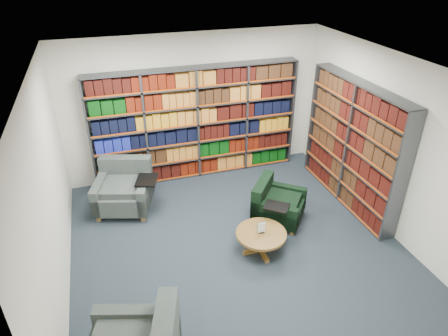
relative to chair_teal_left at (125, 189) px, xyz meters
name	(u,v)px	position (x,y,z in m)	size (l,w,h in m)	color
room_shell	(237,166)	(1.53, -1.61, 1.06)	(5.02, 5.02, 2.82)	black
bookshelf_back	(197,124)	(1.53, 0.73, 0.76)	(4.00, 0.28, 2.20)	#47494F
bookshelf_right	(352,145)	(3.88, -1.01, 0.76)	(0.28, 2.50, 2.20)	#47494F
chair_teal_left	(125,189)	(0.00, 0.00, 0.00)	(1.22, 1.16, 0.84)	black
chair_green_right	(275,205)	(2.38, -1.19, -0.05)	(1.09, 1.09, 0.71)	black
coffee_table	(261,236)	(1.83, -1.91, -0.05)	(0.77, 0.77, 0.54)	olive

